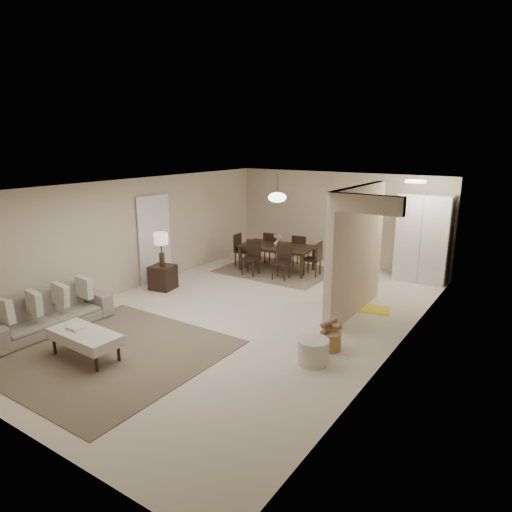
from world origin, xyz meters
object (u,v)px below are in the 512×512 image
Objects in this scene: sofa at (46,313)px; round_pouf at (313,351)px; dining_table at (276,258)px; pantry_cabinet at (423,239)px; ottoman_bench at (85,337)px; wicker_basket at (330,341)px; side_table at (163,277)px.

sofa is 4.79m from round_pouf.
round_pouf is (4.54, 1.52, -0.14)m from sofa.
dining_table is (1.44, 5.57, 0.00)m from sofa.
sofa is (-4.80, -6.75, -0.72)m from pantry_cabinet.
ottoman_bench reaches higher than round_pouf.
sofa reaches higher than round_pouf.
ottoman_bench is 3.54m from round_pouf.
wicker_basket is 4.69m from dining_table.
ottoman_bench is 0.66× the size of dining_table.
sofa is at bearing -91.00° from side_table.
dining_table reaches higher than round_pouf.
round_pouf is at bearing -92.63° from wicker_basket.
pantry_cabinet reaches higher than wicker_basket.
wicker_basket is (0.03, 0.57, -0.04)m from round_pouf.
round_pouf is 0.57m from wicker_basket.
side_table is (-4.75, -3.89, -0.77)m from pantry_cabinet.
sofa is 5.76m from dining_table.
round_pouf is 0.26× the size of dining_table.
wicker_basket is at bearing -54.71° from dining_table.
pantry_cabinet reaches higher than ottoman_bench.
dining_table is (-3.36, -1.17, -0.72)m from pantry_cabinet.
round_pouf is at bearing -70.45° from sofa.
pantry_cabinet is 8.31m from sofa.
sofa is 6.45× the size of wicker_basket.
ottoman_bench is 5.87m from dining_table.
dining_table reaches higher than ottoman_bench.
side_table is at bearing -123.68° from dining_table.
ottoman_bench is (-3.29, -7.05, -0.70)m from pantry_cabinet.
ottoman_bench is 3.88m from wicker_basket.
dining_table is (-0.07, 5.87, -0.02)m from ottoman_bench.
round_pouf is at bearing -16.56° from side_table.
side_table reaches higher than wicker_basket.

